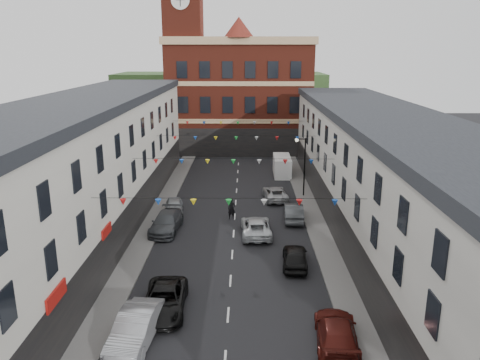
{
  "coord_description": "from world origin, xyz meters",
  "views": [
    {
      "loc": [
        0.96,
        -31.13,
        14.26
      ],
      "look_at": [
        0.48,
        6.59,
        3.78
      ],
      "focal_mm": 35.0,
      "sensor_mm": 36.0,
      "label": 1
    }
  ],
  "objects_px": {
    "car_right_c": "(337,333)",
    "car_right_e": "(293,212)",
    "pedestrian": "(232,209)",
    "car_left_b": "(135,328)",
    "car_left_d": "(166,222)",
    "street_lamp": "(302,159)",
    "car_right_d": "(295,257)",
    "white_van": "(282,166)",
    "car_left_c": "(164,300)",
    "moving_car": "(256,227)",
    "car_right_f": "(275,193)",
    "car_left_e": "(174,206)"
  },
  "relations": [
    {
      "from": "car_left_b",
      "to": "car_right_d",
      "type": "distance_m",
      "value": 12.53
    },
    {
      "from": "street_lamp",
      "to": "car_left_d",
      "type": "distance_m",
      "value": 15.65
    },
    {
      "from": "car_left_b",
      "to": "moving_car",
      "type": "relative_size",
      "value": 1.0
    },
    {
      "from": "car_right_f",
      "to": "pedestrian",
      "type": "relative_size",
      "value": 2.51
    },
    {
      "from": "street_lamp",
      "to": "car_right_d",
      "type": "distance_m",
      "value": 16.29
    },
    {
      "from": "street_lamp",
      "to": "pedestrian",
      "type": "xyz_separation_m",
      "value": [
        -6.81,
        -6.59,
        -2.97
      ]
    },
    {
      "from": "car_right_c",
      "to": "car_right_f",
      "type": "relative_size",
      "value": 1.06
    },
    {
      "from": "car_right_c",
      "to": "white_van",
      "type": "relative_size",
      "value": 0.99
    },
    {
      "from": "car_left_b",
      "to": "white_van",
      "type": "distance_m",
      "value": 34.6
    },
    {
      "from": "car_left_b",
      "to": "car_right_f",
      "type": "bearing_deg",
      "value": 75.96
    },
    {
      "from": "car_right_e",
      "to": "pedestrian",
      "type": "distance_m",
      "value": 5.38
    },
    {
      "from": "car_left_b",
      "to": "car_left_e",
      "type": "xyz_separation_m",
      "value": [
        -0.94,
        19.4,
        -0.15
      ]
    },
    {
      "from": "street_lamp",
      "to": "car_left_d",
      "type": "xyz_separation_m",
      "value": [
        -12.05,
        -9.48,
        -3.15
      ]
    },
    {
      "from": "car_left_b",
      "to": "car_right_e",
      "type": "distance_m",
      "value": 20.35
    },
    {
      "from": "car_right_e",
      "to": "car_right_f",
      "type": "distance_m",
      "value": 5.89
    },
    {
      "from": "car_right_d",
      "to": "car_left_c",
      "type": "bearing_deg",
      "value": 40.62
    },
    {
      "from": "car_right_f",
      "to": "car_right_c",
      "type": "bearing_deg",
      "value": 89.21
    },
    {
      "from": "car_right_c",
      "to": "car_right_d",
      "type": "height_order",
      "value": "car_right_c"
    },
    {
      "from": "car_left_c",
      "to": "moving_car",
      "type": "distance_m",
      "value": 12.67
    },
    {
      "from": "car_right_c",
      "to": "car_left_d",
      "type": "bearing_deg",
      "value": -48.87
    },
    {
      "from": "car_left_b",
      "to": "car_right_c",
      "type": "xyz_separation_m",
      "value": [
        10.06,
        -0.1,
        -0.1
      ]
    },
    {
      "from": "car_left_d",
      "to": "white_van",
      "type": "relative_size",
      "value": 1.04
    },
    {
      "from": "car_left_b",
      "to": "car_left_d",
      "type": "distance_m",
      "value": 15.2
    },
    {
      "from": "car_left_d",
      "to": "car_right_e",
      "type": "xyz_separation_m",
      "value": [
        10.61,
        2.74,
        -0.02
      ]
    },
    {
      "from": "street_lamp",
      "to": "car_right_d",
      "type": "height_order",
      "value": "street_lamp"
    },
    {
      "from": "car_left_b",
      "to": "car_right_e",
      "type": "xyz_separation_m",
      "value": [
        9.67,
        17.91,
        -0.08
      ]
    },
    {
      "from": "car_left_b",
      "to": "car_right_d",
      "type": "xyz_separation_m",
      "value": [
        8.89,
        8.83,
        -0.12
      ]
    },
    {
      "from": "car_right_d",
      "to": "pedestrian",
      "type": "relative_size",
      "value": 2.22
    },
    {
      "from": "car_left_c",
      "to": "white_van",
      "type": "bearing_deg",
      "value": 71.59
    },
    {
      "from": "car_right_c",
      "to": "pedestrian",
      "type": "xyz_separation_m",
      "value": [
        -5.76,
        18.16,
        0.21
      ]
    },
    {
      "from": "car_right_f",
      "to": "white_van",
      "type": "distance_m",
      "value": 9.62
    },
    {
      "from": "car_right_e",
      "to": "car_left_b",
      "type": "bearing_deg",
      "value": 63.86
    },
    {
      "from": "car_right_d",
      "to": "moving_car",
      "type": "distance_m",
      "value": 6.16
    },
    {
      "from": "car_left_e",
      "to": "car_right_c",
      "type": "relative_size",
      "value": 0.8
    },
    {
      "from": "car_left_d",
      "to": "moving_car",
      "type": "xyz_separation_m",
      "value": [
        7.3,
        -0.72,
        -0.07
      ]
    },
    {
      "from": "street_lamp",
      "to": "car_right_d",
      "type": "relative_size",
      "value": 1.45
    },
    {
      "from": "car_left_d",
      "to": "pedestrian",
      "type": "xyz_separation_m",
      "value": [
        5.24,
        2.89,
        0.18
      ]
    },
    {
      "from": "street_lamp",
      "to": "car_right_d",
      "type": "bearing_deg",
      "value": -97.97
    },
    {
      "from": "car_right_c",
      "to": "car_right_e",
      "type": "height_order",
      "value": "car_right_e"
    },
    {
      "from": "car_left_d",
      "to": "car_right_c",
      "type": "bearing_deg",
      "value": -50.63
    },
    {
      "from": "street_lamp",
      "to": "white_van",
      "type": "height_order",
      "value": "street_lamp"
    },
    {
      "from": "car_left_d",
      "to": "car_left_e",
      "type": "height_order",
      "value": "car_left_d"
    },
    {
      "from": "car_right_d",
      "to": "white_van",
      "type": "xyz_separation_m",
      "value": [
        0.9,
        24.35,
        0.4
      ]
    },
    {
      "from": "car_left_d",
      "to": "car_left_c",
      "type": "bearing_deg",
      "value": -77.53
    },
    {
      "from": "street_lamp",
      "to": "car_left_e",
      "type": "height_order",
      "value": "street_lamp"
    },
    {
      "from": "car_left_d",
      "to": "car_right_d",
      "type": "bearing_deg",
      "value": -29.18
    },
    {
      "from": "car_left_c",
      "to": "car_right_d",
      "type": "bearing_deg",
      "value": 34.29
    },
    {
      "from": "car_right_e",
      "to": "moving_car",
      "type": "relative_size",
      "value": 0.9
    },
    {
      "from": "car_right_d",
      "to": "white_van",
      "type": "bearing_deg",
      "value": -87.89
    },
    {
      "from": "car_left_c",
      "to": "car_right_d",
      "type": "relative_size",
      "value": 1.22
    }
  ]
}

